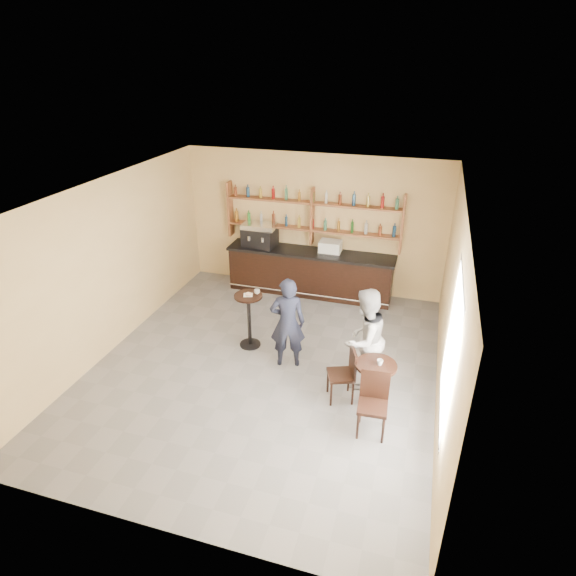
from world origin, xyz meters
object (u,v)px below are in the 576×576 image
(espresso_machine, at_px, (260,235))
(chair_south, at_px, (373,406))
(pedestal_table, at_px, (249,321))
(cafe_table, at_px, (374,386))
(chair_west, at_px, (341,374))
(patron_second, at_px, (364,339))
(bar_counter, at_px, (310,272))
(man_main, at_px, (288,323))
(pastry_case, at_px, (330,247))

(espresso_machine, xyz_separation_m, chair_south, (3.27, -4.27, -0.82))
(espresso_machine, relative_size, pedestal_table, 0.70)
(pedestal_table, bearing_deg, cafe_table, -23.91)
(espresso_machine, distance_m, pedestal_table, 2.75)
(chair_west, xyz_separation_m, patron_second, (0.27, 0.49, 0.42))
(bar_counter, distance_m, pedestal_table, 2.60)
(espresso_machine, relative_size, chair_west, 0.80)
(espresso_machine, xyz_separation_m, chair_west, (2.67, -3.62, -0.84))
(man_main, distance_m, chair_west, 1.36)
(cafe_table, bearing_deg, pedestal_table, 156.09)
(pastry_case, relative_size, patron_second, 0.28)
(pedestal_table, xyz_separation_m, chair_south, (2.59, -1.72, -0.05))
(pastry_case, bearing_deg, espresso_machine, -170.12)
(bar_counter, bearing_deg, man_main, -83.58)
(pastry_case, height_order, patron_second, patron_second)
(espresso_machine, height_order, man_main, man_main)
(chair_west, bearing_deg, man_main, -143.09)
(chair_south, relative_size, patron_second, 0.56)
(bar_counter, height_order, espresso_machine, espresso_machine)
(man_main, xyz_separation_m, chair_west, (1.11, -0.70, -0.38))
(pedestal_table, xyz_separation_m, cafe_table, (2.54, -1.12, -0.14))
(pedestal_table, bearing_deg, chair_south, -33.70)
(cafe_table, bearing_deg, chair_south, -85.24)
(espresso_machine, height_order, patron_second, patron_second)
(cafe_table, height_order, chair_south, chair_south)
(cafe_table, bearing_deg, espresso_machine, 131.24)
(pedestal_table, distance_m, chair_south, 3.11)
(cafe_table, bearing_deg, pastry_case, 112.68)
(pastry_case, xyz_separation_m, chair_south, (1.58, -4.27, -0.70))
(espresso_machine, xyz_separation_m, pastry_case, (1.68, 0.00, -0.12))
(chair_west, distance_m, chair_south, 0.88)
(espresso_machine, height_order, pedestal_table, espresso_machine)
(chair_south, distance_m, patron_second, 1.25)
(pedestal_table, distance_m, patron_second, 2.36)
(chair_west, bearing_deg, cafe_table, 63.83)
(man_main, relative_size, chair_west, 1.81)
(bar_counter, distance_m, cafe_table, 4.18)
(patron_second, bearing_deg, espresso_machine, -106.39)
(patron_second, bearing_deg, chair_south, 46.58)
(bar_counter, distance_m, espresso_machine, 1.46)
(pastry_case, bearing_deg, chair_west, -64.92)
(espresso_machine, distance_m, cafe_table, 4.96)
(pedestal_table, xyz_separation_m, man_main, (0.88, -0.38, 0.31))
(cafe_table, distance_m, chair_west, 0.56)
(bar_counter, xyz_separation_m, man_main, (0.33, -2.92, 0.34))
(pedestal_table, distance_m, man_main, 1.01)
(bar_counter, relative_size, chair_west, 4.07)
(cafe_table, xyz_separation_m, chair_south, (0.05, -0.60, 0.09))
(bar_counter, distance_m, man_main, 2.96)
(patron_second, bearing_deg, chair_west, 1.60)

